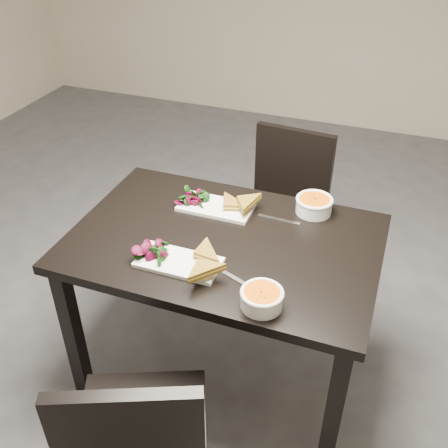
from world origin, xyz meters
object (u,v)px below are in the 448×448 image
(chair_near, at_px, (138,439))
(plate_near, at_px, (179,262))
(chair_far, at_px, (284,201))
(plate_far, at_px, (216,207))
(table, at_px, (224,258))
(soup_bowl_far, at_px, (314,204))
(soup_bowl_near, at_px, (262,298))

(chair_near, bearing_deg, plate_near, 76.57)
(chair_far, bearing_deg, plate_near, -94.09)
(chair_far, xyz_separation_m, plate_far, (-0.17, -0.57, 0.27))
(table, distance_m, soup_bowl_far, 0.44)
(plate_near, bearing_deg, chair_near, -80.47)
(soup_bowl_far, bearing_deg, chair_near, -105.88)
(chair_near, height_order, chair_far, same)
(table, height_order, soup_bowl_near, soup_bowl_near)
(chair_far, distance_m, plate_near, 1.02)
(chair_near, bearing_deg, soup_bowl_far, 51.15)
(soup_bowl_near, xyz_separation_m, plate_far, (-0.35, 0.50, -0.03))
(table, distance_m, chair_near, 0.76)
(chair_near, bearing_deg, soup_bowl_near, 36.19)
(soup_bowl_near, bearing_deg, plate_near, 163.13)
(plate_near, bearing_deg, soup_bowl_far, 52.80)
(plate_far, bearing_deg, chair_far, 73.87)
(chair_near, xyz_separation_m, plate_near, (-0.09, 0.54, 0.27))
(plate_near, bearing_deg, soup_bowl_near, -16.87)
(chair_near, bearing_deg, table, 66.18)
(plate_far, distance_m, soup_bowl_far, 0.41)
(chair_near, relative_size, soup_bowl_near, 5.85)
(chair_far, relative_size, soup_bowl_far, 5.46)
(table, xyz_separation_m, plate_near, (-0.10, -0.20, 0.11))
(table, bearing_deg, chair_far, 85.67)
(chair_near, xyz_separation_m, soup_bowl_far, (0.30, 1.05, 0.31))
(table, xyz_separation_m, chair_near, (-0.01, -0.74, -0.17))
(table, relative_size, plate_near, 3.90)
(chair_far, height_order, plate_far, chair_far)
(soup_bowl_near, distance_m, plate_far, 0.61)
(table, xyz_separation_m, plate_far, (-0.11, 0.19, 0.11))
(chair_far, distance_m, soup_bowl_near, 1.13)
(plate_far, xyz_separation_m, soup_bowl_far, (0.40, 0.12, 0.03))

